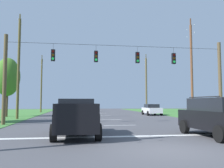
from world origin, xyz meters
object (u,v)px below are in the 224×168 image
(utility_pole_mid_left, at_px, (19,67))
(tree_roadside_right, at_px, (7,77))
(overhead_signal_span, at_px, (119,76))
(utility_pole_mid_right, at_px, (192,68))
(pickup_truck, at_px, (76,117))
(utility_pole_far_left, at_px, (41,84))
(distant_car_crossing_white, at_px, (152,109))
(suv_black, at_px, (217,116))
(utility_pole_far_right, at_px, (146,84))

(utility_pole_mid_left, height_order, tree_roadside_right, utility_pole_mid_left)
(overhead_signal_span, relative_size, utility_pole_mid_right, 1.61)
(pickup_truck, xyz_separation_m, tree_roadside_right, (-8.48, 17.97, 3.90))
(utility_pole_far_left, xyz_separation_m, tree_roadside_right, (-2.25, -12.63, -0.20))
(pickup_truck, relative_size, distant_car_crossing_white, 1.25)
(pickup_truck, bearing_deg, utility_pole_far_left, 101.50)
(suv_black, height_order, utility_pole_far_right, utility_pole_far_right)
(pickup_truck, xyz_separation_m, distant_car_crossing_white, (10.28, 19.32, -0.18))
(distant_car_crossing_white, height_order, utility_pole_far_right, utility_pole_far_right)
(utility_pole_mid_right, bearing_deg, distant_car_crossing_white, 115.00)
(pickup_truck, height_order, utility_pole_mid_left, utility_pole_mid_left)
(utility_pole_mid_right, height_order, utility_pole_far_right, utility_pole_mid_right)
(utility_pole_mid_right, height_order, utility_pole_mid_left, utility_pole_mid_right)
(distant_car_crossing_white, distance_m, utility_pole_mid_right, 8.51)
(utility_pole_far_right, xyz_separation_m, utility_pole_far_left, (-19.16, -0.23, -0.25))
(pickup_truck, relative_size, suv_black, 1.11)
(overhead_signal_span, height_order, utility_pole_far_left, utility_pole_far_left)
(overhead_signal_span, height_order, distant_car_crossing_white, overhead_signal_span)
(pickup_truck, distance_m, utility_pole_mid_right, 19.20)
(utility_pole_mid_left, relative_size, utility_pole_far_left, 1.11)
(pickup_truck, height_order, tree_roadside_right, tree_roadside_right)
(utility_pole_far_right, relative_size, tree_roadside_right, 1.51)
(distant_car_crossing_white, bearing_deg, utility_pole_far_right, 77.03)
(pickup_truck, height_order, distant_car_crossing_white, pickup_truck)
(utility_pole_far_right, height_order, utility_pole_far_left, utility_pole_far_right)
(suv_black, relative_size, utility_pole_mid_right, 0.42)
(overhead_signal_span, bearing_deg, distant_car_crossing_white, 61.34)
(pickup_truck, height_order, utility_pole_far_left, utility_pole_far_left)
(utility_pole_mid_right, bearing_deg, utility_pole_mid_left, 178.94)
(suv_black, bearing_deg, utility_pole_mid_left, 131.57)
(overhead_signal_span, bearing_deg, utility_pole_mid_left, 146.07)
(suv_black, distance_m, utility_pole_far_right, 33.16)
(suv_black, bearing_deg, tree_roadside_right, 128.68)
(utility_pole_far_right, bearing_deg, utility_pole_mid_left, -137.69)
(overhead_signal_span, xyz_separation_m, utility_pole_mid_left, (-9.67, 6.51, 1.53))
(utility_pole_mid_right, bearing_deg, tree_roadside_right, 167.32)
(utility_pole_mid_right, xyz_separation_m, utility_pole_far_left, (-19.41, 17.50, -0.74))
(overhead_signal_span, bearing_deg, utility_pole_far_left, 112.38)
(utility_pole_far_right, xyz_separation_m, tree_roadside_right, (-21.41, -12.86, -0.45))
(overhead_signal_span, height_order, utility_pole_far_right, utility_pole_far_right)
(pickup_truck, relative_size, utility_pole_far_left, 0.53)
(suv_black, relative_size, tree_roadside_right, 0.67)
(utility_pole_far_right, relative_size, utility_pole_mid_left, 0.97)
(suv_black, relative_size, utility_pole_far_right, 0.45)
(utility_pole_mid_right, bearing_deg, utility_pole_far_right, 90.82)
(pickup_truck, bearing_deg, utility_pole_far_right, 67.24)
(utility_pole_mid_right, distance_m, utility_pole_far_left, 26.15)
(utility_pole_far_left, bearing_deg, distant_car_crossing_white, -34.33)
(utility_pole_mid_right, relative_size, utility_pole_far_right, 1.06)
(overhead_signal_span, height_order, pickup_truck, overhead_signal_span)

